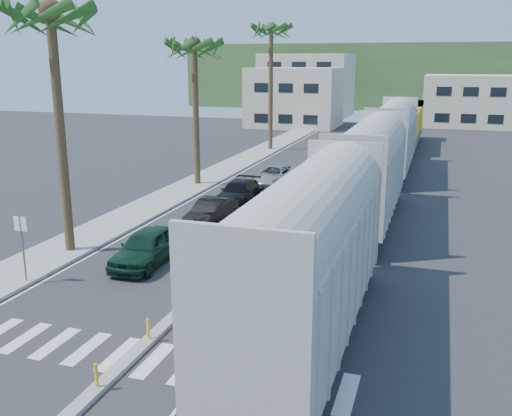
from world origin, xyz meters
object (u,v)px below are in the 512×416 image
at_px(street_sign, 22,239).
at_px(car_second, 211,212).
at_px(car_lead, 146,247).
at_px(cyclist, 223,317).

bearing_deg(street_sign, car_second, 69.13).
xyz_separation_m(car_lead, car_second, (0.37, 6.83, -0.07)).
bearing_deg(car_lead, car_second, 84.66).
height_order(car_lead, car_second, car_lead).
distance_m(street_sign, cyclist, 9.70).
height_order(car_second, cyclist, cyclist).
distance_m(car_second, cyclist, 13.43).
bearing_deg(cyclist, street_sign, 81.67).
relative_size(car_second, cyclist, 2.12).
relative_size(street_sign, car_second, 0.66).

